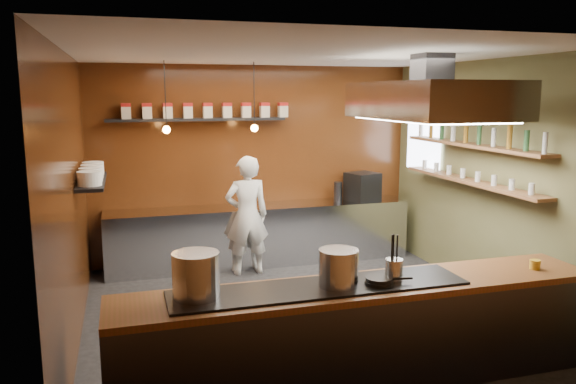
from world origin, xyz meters
name	(u,v)px	position (x,y,z in m)	size (l,w,h in m)	color
floor	(306,315)	(0.00, 0.00, 0.00)	(5.00, 5.00, 0.00)	black
back_wall	(256,164)	(0.00, 2.50, 1.50)	(5.00, 5.00, 0.00)	#3C1D0A
left_wall	(71,202)	(-2.50, 0.00, 1.50)	(5.00, 5.00, 0.00)	#3C1D0A
right_wall	(495,180)	(2.50, 0.00, 1.50)	(5.00, 5.00, 0.00)	brown
ceiling	(307,54)	(0.00, 0.00, 3.00)	(5.00, 5.00, 0.00)	silver
window_pane	(424,138)	(2.45, 1.70, 1.90)	(1.00, 1.00, 0.00)	white
prep_counter	(261,234)	(0.00, 2.17, 0.45)	(4.60, 0.65, 0.90)	silver
pass_counter	(362,333)	(0.00, -1.60, 0.47)	(4.40, 0.72, 0.94)	#38383D
tin_shelf	(197,120)	(-0.90, 2.36, 2.20)	(2.60, 0.26, 0.04)	black
plate_shelf	(92,181)	(-2.34, 1.00, 1.55)	(0.30, 1.40, 0.04)	black
bottle_shelf_upper	(472,145)	(2.34, 0.30, 1.92)	(0.26, 2.80, 0.04)	brown
bottle_shelf_lower	(470,181)	(2.34, 0.30, 1.45)	(0.26, 2.80, 0.04)	brown
extractor_hood	(431,100)	(1.30, -0.40, 2.51)	(1.20, 2.00, 0.72)	#38383D
pendant_left	(166,126)	(-1.40, 1.70, 2.15)	(0.10, 0.10, 0.95)	black
pendant_right	(254,124)	(-0.20, 1.70, 2.15)	(0.10, 0.10, 0.95)	black
storage_tins	(208,110)	(-0.75, 2.36, 2.33)	(2.43, 0.13, 0.22)	#BDB19D
plate_stacks	(91,173)	(-2.34, 1.00, 1.65)	(0.26, 1.16, 0.16)	white
bottles	(472,134)	(2.34, 0.30, 2.06)	(0.06, 2.66, 0.24)	silver
wine_glasses	(470,175)	(2.34, 0.30, 1.53)	(0.07, 2.37, 0.13)	silver
stockpot_large	(196,275)	(-1.45, -1.56, 1.13)	(0.38, 0.38, 0.37)	#B4B7BB
stockpot_small	(339,268)	(-0.25, -1.63, 1.10)	(0.34, 0.34, 0.32)	silver
utensil_crock	(394,270)	(0.27, -1.65, 1.04)	(0.15, 0.15, 0.20)	silver
frying_pan	(380,281)	(0.11, -1.70, 0.97)	(0.42, 0.25, 0.06)	black
butter_jar	(535,265)	(1.75, -1.67, 0.96)	(0.10, 0.10, 0.09)	gold
espresso_machine	(362,187)	(1.64, 2.12, 1.12)	(0.44, 0.42, 0.44)	black
chef	(247,216)	(-0.32, 1.73, 0.86)	(0.63, 0.41, 1.72)	white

